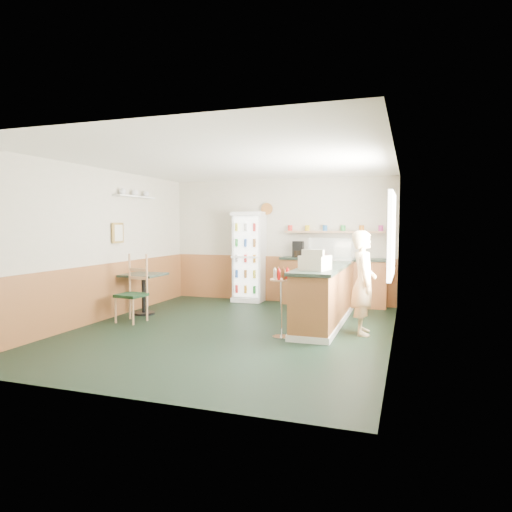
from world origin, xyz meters
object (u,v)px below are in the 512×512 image
at_px(display_case, 331,250).
at_px(cafe_table, 144,286).
at_px(cash_register, 315,263).
at_px(drinks_fridge, 249,257).
at_px(shopkeeper, 363,283).
at_px(condiment_stand, 281,292).
at_px(cafe_chair, 134,286).

xyz_separation_m(display_case, cafe_table, (-3.40, -0.90, -0.68)).
bearing_deg(cash_register, drinks_fridge, 140.69).
height_order(shopkeeper, condiment_stand, shopkeeper).
bearing_deg(condiment_stand, cafe_table, 163.26).
distance_m(display_case, condiment_stand, 1.92).
distance_m(cash_register, cafe_chair, 3.27).
bearing_deg(cafe_chair, display_case, 29.90).
xyz_separation_m(display_case, condiment_stand, (-0.45, -1.78, -0.54)).
bearing_deg(cash_register, shopkeeper, 36.47).
distance_m(condiment_stand, cafe_table, 3.08).
distance_m(drinks_fridge, cafe_table, 2.51).
xyz_separation_m(display_case, shopkeeper, (0.70, -1.17, -0.42)).
xyz_separation_m(drinks_fridge, condiment_stand, (1.55, -2.92, -0.30)).
relative_size(cafe_table, cafe_chair, 0.66).
bearing_deg(drinks_fridge, shopkeeper, -40.48).
height_order(display_case, shopkeeper, shopkeeper).
distance_m(drinks_fridge, display_case, 2.32).
bearing_deg(display_case, cafe_chair, -155.61).
xyz_separation_m(drinks_fridge, cafe_chair, (-1.23, -2.60, -0.37)).
relative_size(drinks_fridge, cafe_chair, 1.67).
bearing_deg(cash_register, display_case, 103.17).
height_order(condiment_stand, cafe_chair, cafe_chair).
bearing_deg(drinks_fridge, cafe_chair, -115.27).
bearing_deg(cafe_table, shopkeeper, -3.83).
distance_m(display_case, cash_register, 1.48).
bearing_deg(display_case, drinks_fridge, 150.45).
relative_size(drinks_fridge, shopkeeper, 1.23).
distance_m(display_case, cafe_table, 3.58).
bearing_deg(condiment_stand, cash_register, 34.54).
xyz_separation_m(cash_register, cafe_table, (-3.40, 0.58, -0.58)).
bearing_deg(cafe_chair, shopkeeper, 9.77).
relative_size(display_case, shopkeeper, 0.49).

